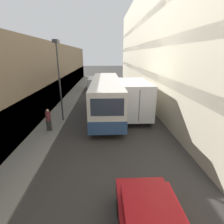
{
  "coord_description": "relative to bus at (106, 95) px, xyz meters",
  "views": [
    {
      "loc": [
        -0.43,
        -0.17,
        5.32
      ],
      "look_at": [
        0.06,
        11.09,
        1.6
      ],
      "focal_mm": 28.0,
      "sensor_mm": 36.0,
      "label": 1
    }
  ],
  "objects": [
    {
      "name": "ground_plane",
      "position": [
        0.27,
        -0.84,
        -1.68
      ],
      "size": [
        150.0,
        150.0,
        0.0
      ],
      "primitive_type": "plane",
      "color": "#33302D"
    },
    {
      "name": "sidewalk_left",
      "position": [
        -4.39,
        -0.84,
        -1.63
      ],
      "size": [
        1.95,
        60.0,
        0.1
      ],
      "color": "gray",
      "rests_on": "ground_plane"
    },
    {
      "name": "building_left_shopfront",
      "position": [
        -6.46,
        -0.84,
        1.32
      ],
      "size": [
        2.4,
        60.0,
        6.59
      ],
      "color": "#847056",
      "rests_on": "ground_plane"
    },
    {
      "name": "building_right_apartment",
      "position": [
        5.72,
        -0.84,
        4.96
      ],
      "size": [
        2.4,
        60.0,
        13.33
      ],
      "color": "#B7AD93",
      "rests_on": "ground_plane"
    },
    {
      "name": "bus",
      "position": [
        0.0,
        0.0,
        0.0
      ],
      "size": [
        2.53,
        11.8,
        3.17
      ],
      "color": "silver",
      "rests_on": "ground_plane"
    },
    {
      "name": "box_truck",
      "position": [
        2.33,
        -0.66,
        0.03
      ],
      "size": [
        2.45,
        7.15,
        3.19
      ],
      "color": "silver",
      "rests_on": "ground_plane"
    },
    {
      "name": "panel_van",
      "position": [
        -1.67,
        11.05,
        -0.59
      ],
      "size": [
        1.86,
        4.62,
        1.95
      ],
      "color": "#BCBCC1",
      "rests_on": "ground_plane"
    },
    {
      "name": "pedestrian",
      "position": [
        -4.16,
        -4.27,
        -0.71
      ],
      "size": [
        0.38,
        0.36,
        1.61
      ],
      "color": "#383838",
      "rests_on": "sidewalk_left"
    },
    {
      "name": "street_lamp",
      "position": [
        -3.66,
        -2.12,
        2.83
      ],
      "size": [
        0.36,
        0.8,
        6.26
      ],
      "color": "#38383D",
      "rests_on": "sidewalk_left"
    }
  ]
}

